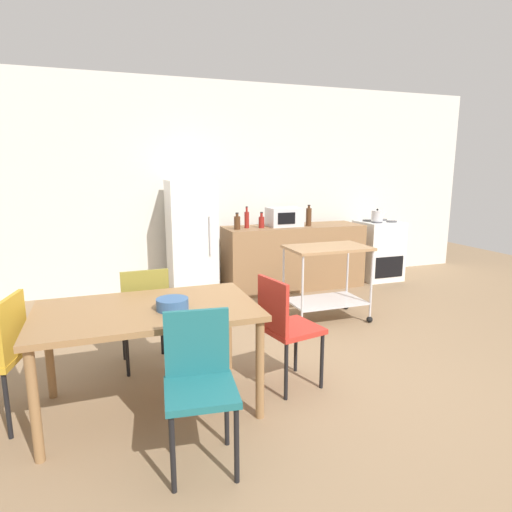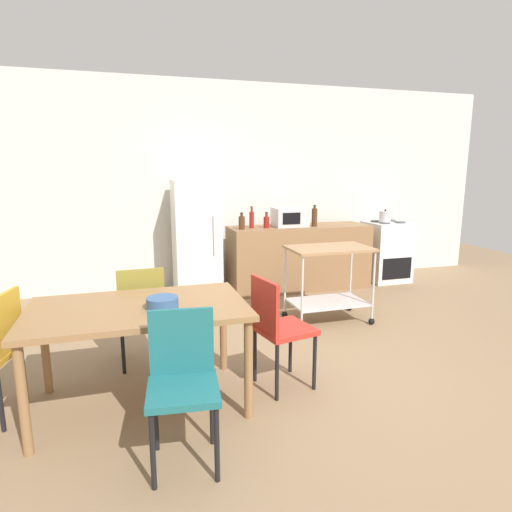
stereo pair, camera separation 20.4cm
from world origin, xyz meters
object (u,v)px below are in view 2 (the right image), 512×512
Objects in this scene: chair_teal at (183,377)px; bottle_sparkling_water at (242,222)px; dining_table at (139,317)px; kitchen_cart at (329,272)px; refrigerator at (196,238)px; chair_olive at (141,309)px; bottle_soda at (314,217)px; bottle_wine at (266,222)px; kettle at (385,216)px; fruit_bowl at (162,303)px; stove_oven at (386,251)px; microwave at (290,217)px; bottle_sesame_oil at (252,219)px; chair_red at (277,325)px.

chair_teal is 3.47m from bottle_sparkling_water.
kitchen_cart reaches higher than dining_table.
chair_teal is 3.47m from refrigerator.
kitchen_cart is (2.04, 0.56, 0.05)m from chair_olive.
bottle_soda reaches higher than chair_teal.
bottle_wine reaches higher than kettle.
chair_olive reaches higher than fruit_bowl.
stove_oven is 0.59× the size of refrigerator.
microwave is (0.36, 0.06, 0.05)m from bottle_wine.
microwave reaches higher than bottle_wine.
microwave is at bearing 1.09° from bottle_sesame_oil.
bottle_sesame_oil is 0.64× the size of microwave.
bottle_sesame_oil is (-2.16, -0.02, 0.57)m from stove_oven.
chair_teal is 2.99× the size of bottle_soda.
dining_table is 4.44m from kettle.
bottle_wine is (1.79, 2.56, 0.31)m from dining_table.
chair_red is at bearing -102.20° from bottle_sesame_oil.
chair_teal is at bearing -136.79° from stove_oven.
microwave is at bearing 176.66° from kettle.
microwave is (1.30, -0.09, 0.25)m from refrigerator.
kitchen_cart is at bearing 30.39° from dining_table.
chair_olive reaches higher than dining_table.
microwave is (0.08, 1.40, 0.46)m from kitchen_cart.
kitchen_cart is at bearing -166.30° from chair_olive.
chair_teal is (-0.81, -0.64, 0.00)m from chair_red.
kitchen_cart is at bearing -50.69° from refrigerator.
dining_table is at bearing -107.40° from refrigerator.
refrigerator is 1.67m from bottle_soda.
kettle reaches higher than fruit_bowl.
bottle_sesame_oil reaches higher than chair_teal.
bottle_wine is (0.94, -0.15, 0.21)m from refrigerator.
kettle is at bearing 34.92° from dining_table.
bottle_sparkling_water is at bearing -128.49° from chair_olive.
dining_table is at bearing -121.43° from bottle_sesame_oil.
chair_red is at bearing -2.69° from dining_table.
kitchen_cart reaches higher than fruit_bowl.
dining_table is 6.69× the size of bottle_sparkling_water.
bottle_soda is (1.47, 2.58, 0.51)m from chair_red.
fruit_bowl is (-1.44, -2.71, -0.23)m from bottle_sesame_oil.
chair_teal is 0.98× the size of kitchen_cart.
bottle_sparkling_water is at bearing -18.54° from refrigerator.
stove_oven reaches higher than chair_teal.
kitchen_cart is 4.06× the size of bottle_sparkling_water.
kettle is at bearing 37.21° from fruit_bowl.
refrigerator is at bearing -8.23° from chair_red.
bottle_sesame_oil is (0.58, 2.66, 0.50)m from chair_red.
bottle_sesame_oil is at bearing -130.27° from chair_olive.
kettle is at bearing -3.34° from microwave.
refrigerator is (0.64, 3.41, 0.26)m from chair_teal.
bottle_wine is 0.99× the size of fruit_bowl.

